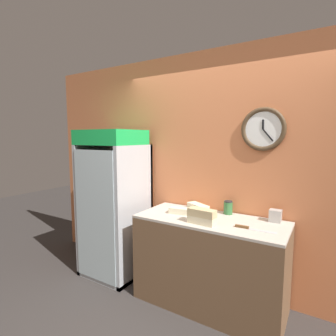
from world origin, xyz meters
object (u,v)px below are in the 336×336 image
Objects in this scene: sandwich_stack_middle at (202,213)px; condiment_jar at (228,208)px; sandwich_flat_right at (182,211)px; sandwich_flat_left at (198,207)px; beverage_cooler at (117,196)px; napkin_dispenser at (275,216)px; chefs_knife at (249,228)px; sandwich_stack_bottom at (202,220)px.

sandwich_stack_middle is 0.46m from condiment_jar.
sandwich_flat_right is 0.50m from condiment_jar.
condiment_jar is (0.43, 0.26, 0.04)m from sandwich_flat_right.
beverage_cooler is at bearing -170.12° from sandwich_flat_left.
napkin_dispenser is at bearing 1.61° from sandwich_flat_left.
chefs_knife is at bearing -47.89° from condiment_jar.
beverage_cooler reaches higher than condiment_jar.
sandwich_stack_bottom is 1.90× the size of condiment_jar.
sandwich_flat_left is at bearing 119.65° from sandwich_stack_middle.
sandwich_stack_bottom is at bearing -168.07° from chefs_knife.
sandwich_stack_bottom is at bearing -60.35° from sandwich_flat_left.
beverage_cooler is 6.69× the size of sandwich_stack_middle.
chefs_knife is at bearing 11.93° from sandwich_stack_middle.
sandwich_stack_middle is 0.73m from napkin_dispenser.
sandwich_stack_bottom is at bearing -29.47° from sandwich_flat_right.
beverage_cooler is 6.16× the size of sandwich_flat_left.
sandwich_stack_middle reaches higher than napkin_dispenser.
condiment_jar is at bearing 132.11° from chefs_knife.
beverage_cooler reaches higher than chefs_knife.
chefs_knife is (0.74, -0.09, -0.03)m from sandwich_flat_right.
condiment_jar is at bearing 76.22° from sandwich_stack_middle.
beverage_cooler is 6.59× the size of sandwich_flat_right.
sandwich_flat_left is (1.06, 0.18, -0.04)m from beverage_cooler.
condiment_jar is (0.11, 0.44, -0.04)m from sandwich_stack_middle.
napkin_dispenser is at bearing -1.80° from condiment_jar.
napkin_dispenser is at bearing 15.31° from sandwich_flat_right.
chefs_knife is at bearing 11.93° from sandwich_stack_bottom.
sandwich_stack_bottom is 0.44m from chefs_knife.
condiment_jar is at bearing 76.22° from sandwich_stack_bottom.
sandwich_stack_middle is 0.92× the size of sandwich_flat_left.
sandwich_stack_bottom is 0.46m from sandwich_flat_left.
sandwich_stack_middle is (0.00, 0.00, 0.07)m from sandwich_stack_bottom.
chefs_knife is (1.71, -0.13, -0.07)m from beverage_cooler.
napkin_dispenser is at bearing 35.97° from sandwich_stack_middle.
condiment_jar reaches higher than sandwich_stack_bottom.
condiment_jar reaches higher than chefs_knife.
beverage_cooler reaches higher than sandwich_stack_bottom.
sandwich_stack_middle is at bearing -103.78° from condiment_jar.
beverage_cooler is at bearing 177.59° from sandwich_flat_right.
sandwich_stack_middle is at bearing -9.70° from beverage_cooler.
sandwich_stack_middle is 0.45m from chefs_knife.
condiment_jar is (0.34, 0.04, 0.04)m from sandwich_flat_left.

